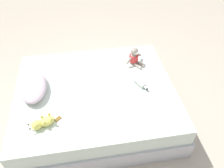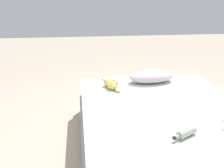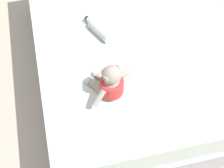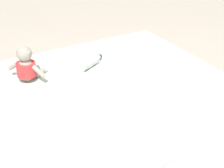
# 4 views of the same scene
# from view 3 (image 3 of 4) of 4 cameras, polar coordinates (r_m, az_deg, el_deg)

# --- Properties ---
(ground_plane) EXTENTS (16.00, 16.00, 0.00)m
(ground_plane) POSITION_cam_3_polar(r_m,az_deg,el_deg) (2.44, 10.85, 3.14)
(ground_plane) COLOR #B7A893
(bed) EXTENTS (1.60, 1.93, 0.47)m
(bed) POSITION_cam_3_polar(r_m,az_deg,el_deg) (2.26, 11.78, 6.51)
(bed) COLOR #B2B2B7
(bed) RESTS_ON ground_plane
(plush_monkey) EXTENTS (0.25, 0.25, 0.24)m
(plush_monkey) POSITION_cam_3_polar(r_m,az_deg,el_deg) (1.64, -0.28, 0.15)
(plush_monkey) COLOR #9E9384
(plush_monkey) RESTS_ON bed
(glass_bottle) EXTENTS (0.22, 0.14, 0.06)m
(glass_bottle) POSITION_cam_3_polar(r_m,az_deg,el_deg) (1.95, -2.21, 9.52)
(glass_bottle) COLOR #B7BCB2
(glass_bottle) RESTS_ON bed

